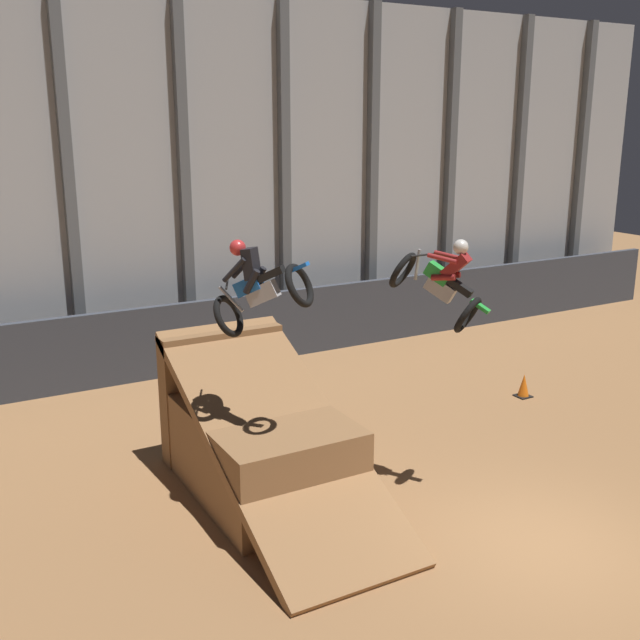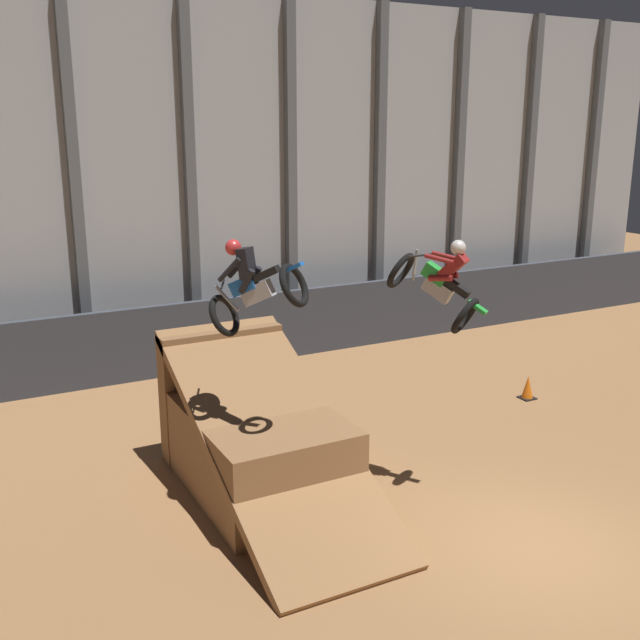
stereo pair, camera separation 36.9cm
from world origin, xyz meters
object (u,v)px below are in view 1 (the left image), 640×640
at_px(traffic_cone_near_ramp, 524,386).
at_px(rider_bike_right_air, 442,282).
at_px(dirt_ramp, 256,438).
at_px(rider_bike_left_air, 258,288).

bearing_deg(traffic_cone_near_ramp, rider_bike_right_air, -151.15).
bearing_deg(rider_bike_right_air, dirt_ramp, 118.26).
bearing_deg(rider_bike_left_air, traffic_cone_near_ramp, -25.35).
distance_m(rider_bike_right_air, traffic_cone_near_ramp, 6.56).
xyz_separation_m(dirt_ramp, traffic_cone_near_ramp, (7.67, 0.99, -0.65)).
bearing_deg(dirt_ramp, traffic_cone_near_ramp, 7.34).
xyz_separation_m(rider_bike_left_air, rider_bike_right_air, (3.24, -0.57, -0.14)).
distance_m(dirt_ramp, rider_bike_left_air, 3.29).
bearing_deg(dirt_ramp, rider_bike_left_air, -109.35).
bearing_deg(dirt_ramp, rider_bike_right_air, -30.18).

